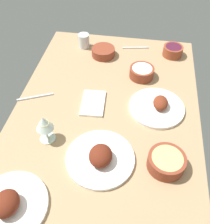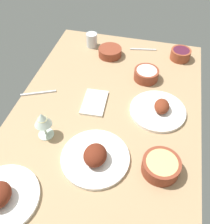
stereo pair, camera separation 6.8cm
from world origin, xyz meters
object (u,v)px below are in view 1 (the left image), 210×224
at_px(bowl_pasta, 166,162).
at_px(water_tumbler, 84,41).
at_px(wine_glass, 44,124).
at_px(bowl_onions, 173,51).
at_px(spoon_loose, 136,48).
at_px(plate_near_viewer, 100,157).
at_px(bowl_cream, 142,72).
at_px(plate_center_main, 157,107).
at_px(folded_napkin, 93,103).
at_px(bowl_soup, 103,52).
at_px(plate_far_side, 9,205).
at_px(fork_loose, 35,97).

height_order(bowl_pasta, water_tumbler, water_tumbler).
height_order(wine_glass, water_tumbler, wine_glass).
relative_size(bowl_onions, spoon_loose, 0.72).
bearing_deg(water_tumbler, bowl_onions, 89.73).
relative_size(plate_near_viewer, bowl_cream, 2.15).
height_order(plate_center_main, folded_napkin, plate_center_main).
xyz_separation_m(plate_near_viewer, bowl_pasta, (-0.02, 0.26, 0.01)).
bearing_deg(folded_napkin, bowl_soup, -177.51).
relative_size(plate_far_side, wine_glass, 1.93).
relative_size(plate_center_main, folded_napkin, 1.54).
bearing_deg(plate_near_viewer, fork_loose, -128.56).
xyz_separation_m(bowl_onions, folded_napkin, (0.49, -0.39, -0.03)).
bearing_deg(bowl_onions, bowl_pasta, -2.74).
bearing_deg(bowl_soup, water_tumbler, -118.46).
bearing_deg(plate_near_viewer, water_tumbler, -163.13).
height_order(plate_far_side, wine_glass, wine_glass).
bearing_deg(bowl_cream, bowl_pasta, 13.59).
bearing_deg(bowl_pasta, folded_napkin, -130.06).
bearing_deg(plate_near_viewer, spoon_loose, 174.69).
distance_m(bowl_cream, bowl_soup, 0.29).
relative_size(plate_far_side, water_tumbler, 3.16).
relative_size(plate_near_viewer, plate_far_side, 1.06).
xyz_separation_m(water_tumbler, spoon_loose, (-0.03, 0.32, -0.04)).
xyz_separation_m(plate_near_viewer, water_tumbler, (-0.80, -0.24, 0.02)).
xyz_separation_m(plate_far_side, fork_loose, (-0.56, -0.11, -0.02)).
bearing_deg(bowl_cream, wine_glass, -37.55).
relative_size(plate_center_main, bowl_onions, 2.32).
bearing_deg(plate_center_main, bowl_cream, -158.27).
bearing_deg(plate_far_side, spoon_loose, 161.41).
relative_size(plate_center_main, plate_far_side, 1.00).
height_order(plate_far_side, water_tumbler, water_tumbler).
distance_m(plate_center_main, wine_glass, 0.55).
height_order(folded_napkin, fork_loose, folded_napkin).
distance_m(bowl_onions, wine_glass, 0.91).
distance_m(bowl_cream, folded_napkin, 0.34).
height_order(plate_near_viewer, water_tumbler, water_tumbler).
bearing_deg(bowl_pasta, plate_near_viewer, -86.53).
distance_m(bowl_cream, water_tumbler, 0.44).
relative_size(plate_center_main, wine_glass, 1.93).
height_order(bowl_pasta, fork_loose, bowl_pasta).
bearing_deg(bowl_pasta, spoon_loose, -167.21).
height_order(bowl_onions, folded_napkin, bowl_onions).
distance_m(water_tumbler, spoon_loose, 0.33).
bearing_deg(bowl_soup, bowl_cream, 55.83).
distance_m(plate_near_viewer, bowl_cream, 0.58).
distance_m(water_tumbler, folded_napkin, 0.51).
height_order(wine_glass, fork_loose, wine_glass).
bearing_deg(bowl_cream, plate_near_viewer, -13.00).
distance_m(bowl_cream, bowl_pasta, 0.57).
bearing_deg(bowl_pasta, bowl_cream, -166.41).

